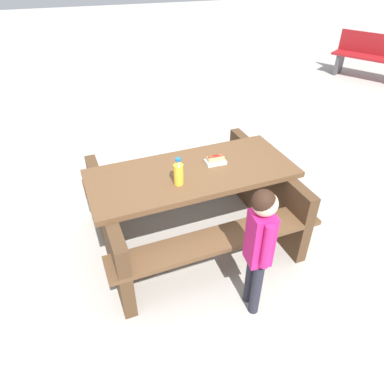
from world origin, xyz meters
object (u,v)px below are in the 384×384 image
(soda_bottle, at_px, (178,172))
(hotdog_tray, at_px, (215,160))
(child_in_coat, at_px, (260,239))
(park_bench_near, at_px, (373,56))
(picnic_table, at_px, (192,199))

(soda_bottle, bearing_deg, hotdog_tray, 28.81)
(soda_bottle, xyz_separation_m, child_in_coat, (0.37, -0.76, -0.14))
(park_bench_near, bearing_deg, child_in_coat, -136.45)
(picnic_table, distance_m, park_bench_near, 6.02)
(child_in_coat, height_order, park_bench_near, child_in_coat)
(soda_bottle, distance_m, park_bench_near, 6.26)
(hotdog_tray, bearing_deg, child_in_coat, -91.81)
(soda_bottle, bearing_deg, park_bench_near, 36.15)
(picnic_table, relative_size, child_in_coat, 1.71)
(picnic_table, xyz_separation_m, park_bench_near, (4.88, 3.53, 0.00))
(picnic_table, relative_size, hotdog_tray, 10.45)
(picnic_table, bearing_deg, hotdog_tray, 14.71)
(picnic_table, height_order, soda_bottle, soda_bottle)
(child_in_coat, bearing_deg, soda_bottle, 115.89)
(hotdog_tray, distance_m, child_in_coat, 0.98)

